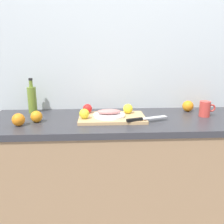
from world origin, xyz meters
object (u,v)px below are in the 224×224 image
object	(u,v)px
fish_fillet	(109,112)
chef_knife	(142,119)
orange_0	(18,120)
olive_oil_bottle	(32,99)
white_plate	(109,115)
coffee_mug_0	(205,109)
cutting_board	(112,118)
lemon_0	(84,114)

from	to	relation	value
fish_fillet	chef_knife	world-z (taller)	fish_fillet
chef_knife	orange_0	bearing A→B (deg)	161.97
chef_knife	fish_fillet	bearing A→B (deg)	134.32
fish_fillet	orange_0	bearing A→B (deg)	-168.41
chef_knife	olive_oil_bottle	size ratio (longest dim) A/B	1.09
white_plate	fish_fillet	world-z (taller)	fish_fillet
fish_fillet	orange_0	world-z (taller)	orange_0
chef_knife	coffee_mug_0	size ratio (longest dim) A/B	2.46
cutting_board	white_plate	bearing A→B (deg)	-176.19
cutting_board	orange_0	world-z (taller)	orange_0
lemon_0	olive_oil_bottle	size ratio (longest dim) A/B	0.26
cutting_board	orange_0	bearing A→B (deg)	-168.67
white_plate	lemon_0	size ratio (longest dim) A/B	3.25
coffee_mug_0	orange_0	world-z (taller)	coffee_mug_0
white_plate	lemon_0	bearing A→B (deg)	-164.11
white_plate	coffee_mug_0	distance (m)	0.68
cutting_board	lemon_0	distance (m)	0.20
orange_0	coffee_mug_0	bearing A→B (deg)	6.91
coffee_mug_0	orange_0	distance (m)	1.26
olive_oil_bottle	orange_0	size ratio (longest dim) A/B	3.27
chef_knife	orange_0	size ratio (longest dim) A/B	3.57
coffee_mug_0	cutting_board	bearing A→B (deg)	-177.09
chef_knife	orange_0	xyz separation A→B (m)	(-0.78, -0.01, 0.01)
lemon_0	fish_fillet	bearing A→B (deg)	15.89
lemon_0	coffee_mug_0	distance (m)	0.85
fish_fillet	coffee_mug_0	world-z (taller)	coffee_mug_0
cutting_board	coffee_mug_0	distance (m)	0.67
white_plate	olive_oil_bottle	world-z (taller)	olive_oil_bottle
cutting_board	fish_fillet	distance (m)	0.05
white_plate	fish_fillet	distance (m)	0.03
cutting_board	chef_knife	xyz separation A→B (m)	(0.19, -0.11, 0.02)
cutting_board	lemon_0	world-z (taller)	lemon_0
cutting_board	white_plate	world-z (taller)	white_plate
lemon_0	coffee_mug_0	world-z (taller)	coffee_mug_0
cutting_board	fish_fillet	bearing A→B (deg)	-176.19
fish_fillet	orange_0	xyz separation A→B (m)	(-0.57, -0.12, -0.01)
orange_0	white_plate	bearing A→B (deg)	11.59
cutting_board	fish_fillet	size ratio (longest dim) A/B	2.77
coffee_mug_0	fish_fillet	bearing A→B (deg)	-177.06
fish_fillet	chef_knife	bearing A→B (deg)	-26.78
orange_0	lemon_0	bearing A→B (deg)	9.78
fish_fillet	olive_oil_bottle	size ratio (longest dim) A/B	0.62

